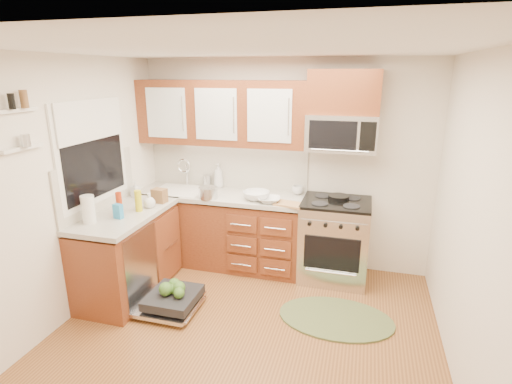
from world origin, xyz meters
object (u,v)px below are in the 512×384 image
(stock_pot, at_px, (208,193))
(bowl_a, at_px, (269,200))
(upper_cabinets, at_px, (221,113))
(skillet, at_px, (339,197))
(range, at_px, (334,240))
(paper_towel_roll, at_px, (88,209))
(cup, at_px, (298,190))
(microwave, at_px, (342,133))
(dishwasher, at_px, (170,301))
(cutting_board, at_px, (289,204))
(sink, at_px, (180,200))
(bowl_b, at_px, (256,196))
(rug, at_px, (336,318))

(stock_pot, xyz_separation_m, bowl_a, (0.73, 0.03, -0.04))
(upper_cabinets, height_order, skillet, upper_cabinets)
(range, bearing_deg, paper_towel_roll, -151.10)
(cup, bearing_deg, microwave, -11.77)
(skillet, bearing_deg, dishwasher, -142.11)
(skillet, bearing_deg, cutting_board, -150.63)
(paper_towel_roll, relative_size, cup, 2.08)
(sink, distance_m, skillet, 1.95)
(stock_pot, xyz_separation_m, bowl_b, (0.55, 0.10, -0.02))
(microwave, xyz_separation_m, stock_pot, (-1.46, -0.33, -0.71))
(stock_pot, xyz_separation_m, cup, (0.98, 0.43, -0.01))
(microwave, bearing_deg, rug, -83.38)
(rug, bearing_deg, bowl_b, 144.10)
(paper_towel_roll, bearing_deg, microwave, 31.16)
(bowl_b, xyz_separation_m, cup, (0.43, 0.33, 0.00))
(microwave, distance_m, rug, 1.95)
(stock_pot, height_order, cutting_board, stock_pot)
(range, xyz_separation_m, bowl_b, (-0.91, -0.11, 0.50))
(sink, xyz_separation_m, skillet, (1.94, 0.09, 0.17))
(paper_towel_roll, bearing_deg, dishwasher, 9.84)
(dishwasher, bearing_deg, bowl_b, 58.12)
(range, relative_size, skillet, 4.04)
(paper_towel_roll, relative_size, bowl_a, 1.09)
(range, relative_size, sink, 1.53)
(stock_pot, relative_size, bowl_b, 0.72)
(bowl_a, bearing_deg, skillet, 19.07)
(cutting_board, height_order, paper_towel_roll, paper_towel_roll)
(range, bearing_deg, microwave, 90.00)
(sink, height_order, paper_towel_roll, paper_towel_roll)
(dishwasher, height_order, paper_towel_roll, paper_towel_roll)
(range, bearing_deg, rug, -82.46)
(range, height_order, microwave, microwave)
(range, bearing_deg, bowl_b, -172.97)
(range, xyz_separation_m, cutting_board, (-0.50, -0.21, 0.46))
(range, height_order, paper_towel_roll, paper_towel_roll)
(skillet, xyz_separation_m, paper_towel_roll, (-2.29, -1.34, 0.09))
(cutting_board, bearing_deg, paper_towel_roll, -149.50)
(dishwasher, height_order, skillet, skillet)
(rug, bearing_deg, bowl_a, 141.73)
(dishwasher, xyz_separation_m, bowl_a, (0.80, 0.95, 0.86))
(bowl_a, relative_size, cup, 1.91)
(range, relative_size, paper_towel_roll, 3.44)
(stock_pot, distance_m, bowl_b, 0.56)
(paper_towel_roll, xyz_separation_m, cup, (1.80, 1.48, -0.09))
(sink, distance_m, rug, 2.35)
(upper_cabinets, relative_size, microwave, 2.70)
(range, relative_size, bowl_a, 3.75)
(range, height_order, rug, range)
(dishwasher, xyz_separation_m, stock_pot, (0.08, 0.92, 0.89))
(stock_pot, relative_size, paper_towel_roll, 0.80)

